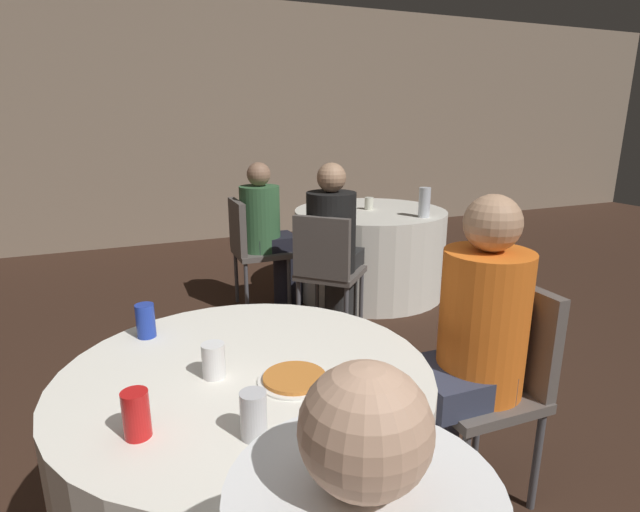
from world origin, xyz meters
name	(u,v)px	position (x,y,z in m)	size (l,w,h in m)	color
wall_back	(131,124)	(0.00, 4.93, 1.40)	(16.00, 0.06, 2.80)	gray
table_near	(251,470)	(0.03, 0.14, 0.36)	(1.16, 1.16, 0.72)	white
table_far	(369,251)	(1.70, 2.42, 0.36)	(1.28, 1.28, 0.72)	white
chair_near_east	(497,369)	(1.02, 0.11, 0.53)	(0.41, 0.41, 0.87)	#59514C
chair_far_southwest	(326,265)	(0.97, 1.67, 0.53)	(0.57, 0.57, 0.87)	#59514C
chair_far_west	(250,243)	(0.66, 2.44, 0.53)	(0.41, 0.41, 0.87)	#59514C
person_orange_shirt	(465,356)	(0.86, 0.12, 0.62)	(0.50, 0.32, 1.22)	#33384C
person_green_jacket	(270,236)	(0.82, 2.43, 0.57)	(0.49, 0.31, 1.15)	black
person_black_shirt	(334,248)	(1.08, 1.79, 0.61)	(0.47, 0.47, 1.20)	#282828
pizza_plate_near	(295,379)	(0.15, 0.02, 0.73)	(0.22, 0.22, 0.02)	white
soda_can_silver	(254,415)	(-0.04, -0.19, 0.78)	(0.07, 0.07, 0.12)	silver
soda_can_red	(136,414)	(-0.30, -0.08, 0.78)	(0.07, 0.07, 0.12)	red
soda_can_blue	(146,321)	(-0.23, 0.52, 0.78)	(0.07, 0.07, 0.12)	#1E38A5
cup_near	(214,360)	(-0.07, 0.15, 0.78)	(0.07, 0.07, 0.11)	white
bottle_far	(424,202)	(1.94, 1.99, 0.84)	(0.09, 0.09, 0.23)	silver
cup_far	(369,203)	(1.70, 2.45, 0.77)	(0.07, 0.07, 0.10)	silver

